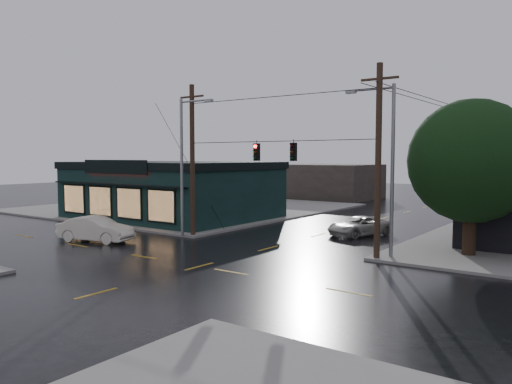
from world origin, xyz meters
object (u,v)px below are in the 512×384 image
Objects in this scene: utility_pole_ne at (376,260)px; suv_silver at (359,226)px; sedan_cream at (96,229)px; corner_tree at (471,161)px; utility_pole_nw at (193,237)px.

suv_silver is at bearing 120.40° from utility_pole_ne.
suv_silver is (12.53, 12.14, -0.15)m from sedan_cream.
sedan_cream is (-20.39, -8.70, -4.35)m from corner_tree.
utility_pole_nw is 2.08× the size of sedan_cream.
utility_pole_nw is 2.16× the size of suv_silver.
utility_pole_ne reaches higher than suv_silver.
corner_tree reaches higher than utility_pole_nw.
corner_tree is 7.32m from utility_pole_ne.
sedan_cream is at bearing -156.89° from corner_tree.
utility_pole_ne is 2.08× the size of sedan_cream.
sedan_cream reaches higher than suv_silver.
utility_pole_nw is at bearing -167.61° from corner_tree.
utility_pole_nw and utility_pole_ne have the same top height.
sedan_cream is at bearing -126.28° from utility_pole_nw.
suv_silver is (-7.86, 3.44, -4.49)m from corner_tree.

